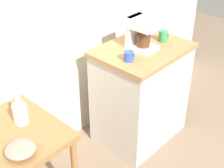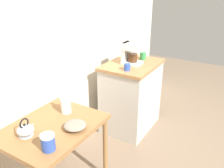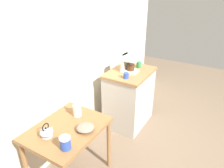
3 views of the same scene
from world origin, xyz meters
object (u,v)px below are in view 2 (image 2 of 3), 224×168
at_px(glass_carafe_vase, 66,105).
at_px(mug_tall_green, 143,56).
at_px(coffee_maker, 131,52).
at_px(table_clock, 132,52).
at_px(bowl_stoneware, 75,125).
at_px(teakettle, 26,130).
at_px(canister_enamel, 48,142).
at_px(mug_blue, 127,67).

distance_m(glass_carafe_vase, mug_tall_green, 1.33).
xyz_separation_m(coffee_maker, mug_tall_green, (0.24, -0.06, -0.10)).
bearing_deg(mug_tall_green, coffee_maker, 166.00).
height_order(mug_tall_green, table_clock, table_clock).
relative_size(bowl_stoneware, teakettle, 1.14).
xyz_separation_m(canister_enamel, mug_blue, (1.31, 0.07, 0.15)).
bearing_deg(bowl_stoneware, canister_enamel, -179.04).
relative_size(coffee_maker, table_clock, 1.90).
xyz_separation_m(bowl_stoneware, mug_blue, (1.02, 0.07, 0.18)).
distance_m(canister_enamel, mug_tall_green, 1.79).
distance_m(teakettle, mug_blue, 1.31).
bearing_deg(canister_enamel, bowl_stoneware, 0.96).
bearing_deg(canister_enamel, table_clock, 8.42).
relative_size(canister_enamel, coffee_maker, 0.47).
bearing_deg(table_clock, glass_carafe_vase, -178.76).
relative_size(bowl_stoneware, coffee_maker, 0.70).
bearing_deg(glass_carafe_vase, teakettle, 176.22).
xyz_separation_m(teakettle, coffee_maker, (1.51, -0.12, 0.26)).
height_order(bowl_stoneware, mug_blue, mug_blue).
xyz_separation_m(glass_carafe_vase, canister_enamel, (-0.46, -0.24, -0.01)).
bearing_deg(mug_blue, mug_tall_green, 2.26).
xyz_separation_m(bowl_stoneware, mug_tall_green, (1.48, 0.09, 0.18)).
xyz_separation_m(canister_enamel, mug_tall_green, (1.78, 0.09, 0.15)).
height_order(bowl_stoneware, canister_enamel, canister_enamel).
bearing_deg(table_clock, teakettle, -179.96).
distance_m(teakettle, glass_carafe_vase, 0.43).
bearing_deg(mug_tall_green, bowl_stoneware, -176.67).
distance_m(teakettle, coffee_maker, 1.54).
distance_m(coffee_maker, mug_tall_green, 0.26).
distance_m(glass_carafe_vase, table_clock, 1.38).
height_order(teakettle, table_clock, table_clock).
relative_size(teakettle, mug_tall_green, 1.72).
xyz_separation_m(glass_carafe_vase, coffee_maker, (1.08, -0.09, 0.24)).
bearing_deg(table_clock, canister_enamel, -171.58).
bearing_deg(canister_enamel, coffee_maker, 5.56).
bearing_deg(canister_enamel, mug_blue, 3.17).
xyz_separation_m(glass_carafe_vase, mug_tall_green, (1.32, -0.15, 0.14)).
xyz_separation_m(teakettle, mug_blue, (1.28, -0.20, 0.16)).
bearing_deg(mug_blue, glass_carafe_vase, 168.85).
height_order(teakettle, mug_blue, mug_blue).
height_order(glass_carafe_vase, mug_tall_green, mug_tall_green).
height_order(mug_tall_green, mug_blue, mug_tall_green).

